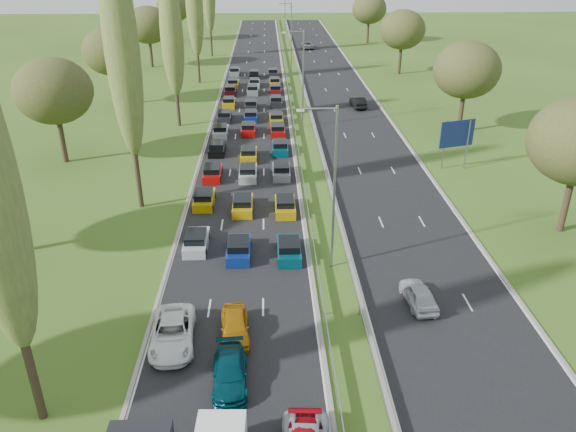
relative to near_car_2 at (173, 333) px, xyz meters
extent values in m
plane|color=#38561A|center=(10.30, 45.48, -0.77)|extent=(260.00, 260.00, 0.00)
cube|color=black|center=(3.55, 47.98, -0.77)|extent=(10.50, 215.00, 0.04)
cube|color=black|center=(17.05, 47.98, -0.77)|extent=(10.50, 215.00, 0.04)
cube|color=gray|center=(9.15, 47.98, -0.22)|extent=(0.06, 215.00, 0.32)
cube|color=gray|center=(11.45, 47.98, -0.22)|extent=(0.06, 215.00, 0.32)
cylinder|color=gray|center=(10.30, 8.48, 5.23)|extent=(0.18, 0.18, 12.00)
cylinder|color=gray|center=(10.30, 43.48, 5.23)|extent=(0.18, 0.18, 12.00)
cylinder|color=gray|center=(10.30, 78.48, 5.23)|extent=(0.18, 0.18, 12.00)
cylinder|color=gray|center=(10.30, 113.48, 5.23)|extent=(0.18, 0.18, 12.00)
cylinder|color=#2D2116|center=(-5.70, -5.52, 2.83)|extent=(0.44, 0.44, 7.20)
cylinder|color=#2D2116|center=(-5.70, 19.48, 3.19)|extent=(0.44, 0.44, 7.92)
ellipsoid|color=#50642A|center=(-5.70, 19.48, 12.87)|extent=(2.80, 2.80, 17.60)
cylinder|color=#2D2116|center=(-5.70, 44.48, 2.47)|extent=(0.44, 0.44, 6.48)
ellipsoid|color=#50642A|center=(-5.70, 44.48, 10.39)|extent=(2.80, 2.80, 14.40)
cylinder|color=#2D2116|center=(-5.70, 69.48, 2.83)|extent=(0.44, 0.44, 7.20)
ellipsoid|color=#50642A|center=(-5.70, 69.48, 11.63)|extent=(2.80, 2.80, 16.00)
cylinder|color=#2D2116|center=(-5.70, 94.48, 3.19)|extent=(0.44, 0.44, 7.92)
cylinder|color=#2D2116|center=(-16.20, 31.48, 1.65)|extent=(0.56, 0.56, 4.84)
ellipsoid|color=#38471E|center=(-16.20, 31.48, 6.93)|extent=(8.00, 8.00, 6.80)
cylinder|color=#2D2116|center=(-16.20, 55.48, 1.65)|extent=(0.56, 0.56, 4.84)
ellipsoid|color=#38471E|center=(-16.20, 55.48, 6.93)|extent=(8.00, 8.00, 6.80)
cylinder|color=#2D2116|center=(-16.20, 83.48, 1.65)|extent=(0.56, 0.56, 4.84)
ellipsoid|color=#38471E|center=(-16.20, 83.48, 6.93)|extent=(8.00, 8.00, 6.80)
cylinder|color=#2D2116|center=(-16.20, 115.48, 1.65)|extent=(0.56, 0.56, 4.84)
ellipsoid|color=#38471E|center=(-16.20, 115.48, 6.93)|extent=(8.00, 8.00, 6.80)
cylinder|color=#2D2116|center=(29.80, 13.48, 1.65)|extent=(0.56, 0.56, 4.84)
cylinder|color=#2D2116|center=(29.80, 40.48, 1.65)|extent=(0.56, 0.56, 4.84)
ellipsoid|color=#38471E|center=(29.80, 40.48, 6.93)|extent=(8.00, 8.00, 6.80)
cylinder|color=#2D2116|center=(29.80, 75.48, 1.65)|extent=(0.56, 0.56, 4.84)
ellipsoid|color=#38471E|center=(29.80, 75.48, 6.93)|extent=(8.00, 8.00, 6.80)
cylinder|color=#2D2116|center=(29.80, 110.48, 1.65)|extent=(0.56, 0.56, 4.84)
ellipsoid|color=#38471E|center=(29.80, 110.48, 6.93)|extent=(8.00, 8.00, 6.80)
cube|color=#B2B7BC|center=(0.11, 11.62, -0.33)|extent=(1.75, 4.00, 0.80)
cube|color=#BF990C|center=(-0.06, 19.64, -0.33)|extent=(1.75, 4.00, 0.80)
cube|color=#A50C0A|center=(0.17, 26.05, -0.33)|extent=(1.75, 4.00, 0.80)
cube|color=black|center=(0.04, 33.60, -0.33)|extent=(1.75, 4.00, 0.80)
cube|color=#B2B7BC|center=(0.00, 40.01, -0.33)|extent=(1.75, 4.00, 0.80)
cube|color=black|center=(0.06, 46.51, -0.33)|extent=(1.75, 4.00, 0.80)
cube|color=#BF990C|center=(0.22, 53.78, -0.33)|extent=(1.75, 4.00, 0.80)
cube|color=#590F14|center=(0.03, 61.20, -0.33)|extent=(1.75, 4.00, 0.80)
cube|color=#BF990C|center=(0.21, 66.04, -0.33)|extent=(1.75, 4.00, 0.80)
cube|color=slate|center=(-0.01, 75.51, -0.33)|extent=(1.75, 4.00, 0.80)
cube|color=navy|center=(3.45, 10.32, -0.33)|extent=(1.75, 4.00, 0.80)
cube|color=#BF990C|center=(3.47, 18.26, -0.33)|extent=(1.75, 4.00, 0.80)
cube|color=#B2B7BC|center=(3.72, 25.96, -0.33)|extent=(1.75, 4.00, 0.80)
cube|color=#BF990C|center=(3.65, 31.46, -0.33)|extent=(1.75, 4.00, 0.80)
cube|color=#A50C0A|center=(3.37, 40.79, -0.33)|extent=(1.75, 4.00, 0.80)
cube|color=navy|center=(3.55, 46.61, -0.33)|extent=(1.75, 4.00, 0.80)
cube|color=black|center=(3.44, 52.20, -0.33)|extent=(1.75, 4.00, 0.80)
cube|color=slate|center=(3.50, 61.29, -0.33)|extent=(1.75, 4.00, 0.80)
cube|color=#B2B7BC|center=(3.67, 66.19, -0.33)|extent=(1.75, 4.00, 0.80)
cube|color=black|center=(3.52, 72.99, -0.33)|extent=(1.75, 4.00, 0.80)
cube|color=#053F4C|center=(7.24, 10.11, -0.33)|extent=(1.75, 4.00, 0.80)
cube|color=#BF990C|center=(7.20, 17.92, -0.33)|extent=(1.75, 4.00, 0.80)
cube|color=slate|center=(7.08, 26.29, -0.33)|extent=(1.75, 4.00, 0.80)
cube|color=#053F4C|center=(7.14, 33.68, -0.33)|extent=(1.75, 4.00, 0.80)
cube|color=#A50C0A|center=(7.00, 40.11, -0.33)|extent=(1.75, 4.00, 0.80)
cube|color=#BF990C|center=(6.92, 45.21, -0.33)|extent=(1.75, 4.00, 0.80)
cube|color=black|center=(7.05, 54.29, -0.33)|extent=(1.75, 4.00, 0.80)
cube|color=#590F14|center=(7.08, 61.56, -0.33)|extent=(1.75, 4.00, 0.80)
cube|color=#BF990C|center=(7.07, 66.73, -0.33)|extent=(1.75, 4.00, 0.80)
cube|color=black|center=(6.86, 74.27, -0.33)|extent=(1.75, 4.00, 0.80)
imported|color=white|center=(0.00, 0.00, 0.00)|extent=(2.88, 5.56, 1.50)
imported|color=#043643|center=(3.55, -3.42, -0.09)|extent=(2.09, 4.66, 1.32)
imported|color=#B2710B|center=(3.63, 0.55, -0.04)|extent=(2.00, 4.28, 1.42)
imported|color=#B5B8BF|center=(15.48, 3.48, -0.04)|extent=(2.01, 4.26, 1.41)
imported|color=black|center=(18.85, 52.49, 0.03)|extent=(1.98, 4.85, 1.56)
imported|color=gray|center=(15.07, 103.18, 0.02)|extent=(2.64, 5.58, 1.54)
cylinder|color=gray|center=(24.00, 27.84, 1.83)|extent=(0.16, 0.16, 5.20)
cylinder|color=gray|center=(26.40, 27.84, 1.83)|extent=(0.16, 0.16, 5.20)
cube|color=navy|center=(25.20, 27.84, 3.03)|extent=(3.85, 1.29, 2.80)
camera|label=1|loc=(5.80, -26.84, 20.59)|focal=35.00mm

